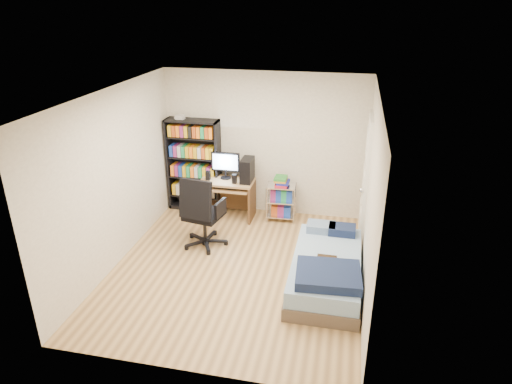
% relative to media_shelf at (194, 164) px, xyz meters
% --- Properties ---
extents(room, '(3.58, 4.08, 2.58)m').
position_rel_media_shelf_xyz_m(room, '(1.24, -1.84, 0.40)').
color(room, tan).
rests_on(room, ground).
extents(media_shelf, '(0.94, 0.31, 1.73)m').
position_rel_media_shelf_xyz_m(media_shelf, '(0.00, 0.00, 0.00)').
color(media_shelf, black).
rests_on(media_shelf, room).
extents(computer_desk, '(0.92, 0.53, 1.16)m').
position_rel_media_shelf_xyz_m(computer_desk, '(0.76, -0.18, -0.23)').
color(computer_desk, '#9E7F51').
rests_on(computer_desk, room).
extents(office_chair, '(0.81, 0.81, 1.17)m').
position_rel_media_shelf_xyz_m(office_chair, '(0.57, -1.30, -0.48)').
color(office_chair, black).
rests_on(office_chair, room).
extents(wire_cart, '(0.51, 0.38, 0.79)m').
position_rel_media_shelf_xyz_m(wire_cart, '(1.61, -0.15, -0.34)').
color(wire_cart, silver).
rests_on(wire_cart, room).
extents(bed, '(0.92, 1.85, 0.53)m').
position_rel_media_shelf_xyz_m(bed, '(2.52, -1.96, -0.62)').
color(bed, brown).
rests_on(bed, room).
extents(door, '(0.12, 0.80, 2.00)m').
position_rel_media_shelf_xyz_m(door, '(2.97, -0.49, 0.15)').
color(door, white).
rests_on(door, room).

